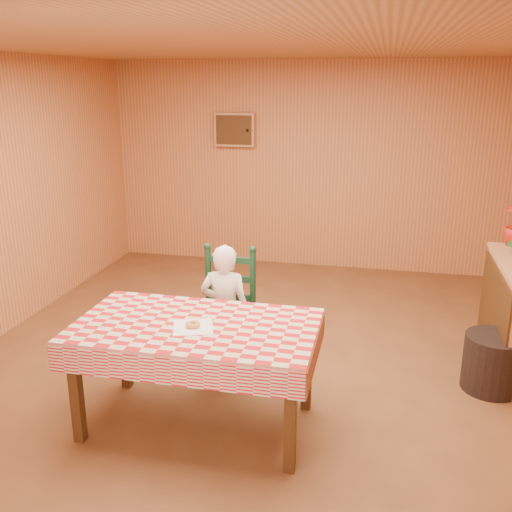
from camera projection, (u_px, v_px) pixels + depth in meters
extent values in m
plane|color=brown|center=(251.00, 370.00, 4.83)|extent=(6.00, 6.00, 0.00)
cube|color=#C57C47|center=(305.00, 167.00, 7.25)|extent=(5.00, 0.10, 2.60)
cube|color=#AC743F|center=(250.00, 44.00, 4.07)|extent=(5.00, 6.00, 0.10)
cube|color=tan|center=(235.00, 130.00, 7.25)|extent=(0.52, 0.08, 0.42)
cube|color=#442912|center=(234.00, 130.00, 7.21)|extent=(0.46, 0.02, 0.36)
sphere|color=black|center=(247.00, 130.00, 7.15)|extent=(0.04, 0.04, 0.04)
cube|color=#442912|center=(196.00, 331.00, 3.87)|extent=(1.60, 0.90, 0.06)
cube|color=#442912|center=(77.00, 395.00, 3.79)|extent=(0.07, 0.07, 0.69)
cube|color=#442912|center=(290.00, 423.00, 3.48)|extent=(0.07, 0.07, 0.69)
cube|color=#442912|center=(125.00, 347.00, 4.48)|extent=(0.07, 0.07, 0.69)
cube|color=#442912|center=(307.00, 366.00, 4.17)|extent=(0.07, 0.07, 0.69)
cube|color=#B3171C|center=(195.00, 325.00, 3.86)|extent=(1.64, 0.94, 0.02)
cube|color=#B3171C|center=(171.00, 372.00, 3.45)|extent=(1.64, 0.02, 0.18)
cube|color=#B3171C|center=(216.00, 313.00, 4.32)|extent=(1.64, 0.02, 0.18)
cube|color=#305C2A|center=(86.00, 328.00, 4.06)|extent=(0.02, 0.94, 0.18)
cube|color=#305C2A|center=(316.00, 351.00, 3.71)|extent=(0.02, 0.94, 0.18)
cube|color=#10311E|center=(225.00, 327.00, 4.63)|extent=(0.44, 0.40, 0.04)
cylinder|color=#10311E|center=(197.00, 359.00, 4.58)|extent=(0.04, 0.04, 0.41)
cylinder|color=#10311E|center=(243.00, 364.00, 4.50)|extent=(0.04, 0.04, 0.41)
cylinder|color=#10311E|center=(210.00, 341.00, 4.90)|extent=(0.04, 0.04, 0.41)
cylinder|color=#10311E|center=(253.00, 345.00, 4.82)|extent=(0.04, 0.04, 0.41)
cylinder|color=#10311E|center=(208.00, 281.00, 4.74)|extent=(0.05, 0.05, 0.60)
sphere|color=#10311E|center=(207.00, 247.00, 4.65)|extent=(0.06, 0.06, 0.06)
cylinder|color=#10311E|center=(253.00, 285.00, 4.66)|extent=(0.05, 0.05, 0.60)
sphere|color=#10311E|center=(253.00, 250.00, 4.57)|extent=(0.06, 0.06, 0.06)
cube|color=#10311E|center=(231.00, 296.00, 4.73)|extent=(0.38, 0.03, 0.05)
cube|color=#10311E|center=(230.00, 278.00, 4.69)|extent=(0.38, 0.03, 0.05)
cube|color=#10311E|center=(230.00, 260.00, 4.64)|extent=(0.38, 0.03, 0.05)
imported|color=white|center=(225.00, 312.00, 4.59)|extent=(0.41, 0.27, 1.12)
cube|color=white|center=(193.00, 327.00, 3.81)|extent=(0.33, 0.33, 0.00)
torus|color=#C68C47|center=(193.00, 324.00, 3.80)|extent=(0.10, 0.10, 0.03)
cube|color=#442912|center=(493.00, 316.00, 4.79)|extent=(0.02, 1.20, 0.80)
cylinder|color=black|center=(492.00, 363.00, 4.48)|extent=(0.57, 0.57, 0.45)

